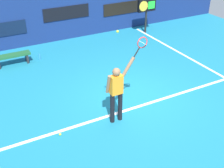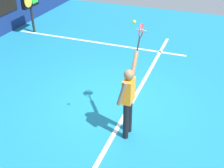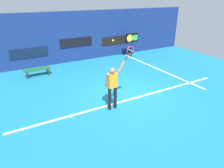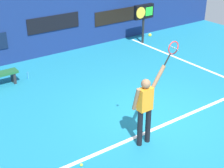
{
  "view_description": "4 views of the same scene",
  "coord_description": "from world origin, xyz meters",
  "px_view_note": "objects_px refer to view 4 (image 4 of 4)",
  "views": [
    {
      "loc": [
        -4.41,
        -6.82,
        5.16
      ],
      "look_at": [
        -1.0,
        -0.43,
        0.99
      ],
      "focal_mm": 47.15,
      "sensor_mm": 36.0,
      "label": 1
    },
    {
      "loc": [
        -6.1,
        -2.36,
        4.5
      ],
      "look_at": [
        -1.45,
        -0.6,
        1.51
      ],
      "focal_mm": 46.79,
      "sensor_mm": 36.0,
      "label": 2
    },
    {
      "loc": [
        -4.61,
        -7.04,
        4.17
      ],
      "look_at": [
        -1.05,
        -0.74,
        1.01
      ],
      "focal_mm": 33.08,
      "sensor_mm": 36.0,
      "label": 3
    },
    {
      "loc": [
        -5.58,
        -5.85,
        4.79
      ],
      "look_at": [
        -1.48,
        -0.09,
        1.39
      ],
      "focal_mm": 53.98,
      "sensor_mm": 36.0,
      "label": 4
    }
  ],
  "objects_px": {
    "tennis_racket": "(173,49)",
    "water_bottle": "(28,75)",
    "tennis_player": "(145,106)",
    "scoreboard_clock": "(144,13)",
    "tennis_ball": "(150,35)",
    "spare_ball": "(81,165)"
  },
  "relations": [
    {
      "from": "tennis_player",
      "to": "spare_ball",
      "type": "distance_m",
      "value": 1.93
    },
    {
      "from": "tennis_racket",
      "to": "spare_ball",
      "type": "height_order",
      "value": "tennis_racket"
    },
    {
      "from": "tennis_racket",
      "to": "water_bottle",
      "type": "xyz_separation_m",
      "value": [
        -1.53,
        5.1,
        -2.11
      ]
    },
    {
      "from": "tennis_player",
      "to": "scoreboard_clock",
      "type": "xyz_separation_m",
      "value": [
        4.82,
        5.73,
        0.3
      ]
    },
    {
      "from": "tennis_player",
      "to": "spare_ball",
      "type": "xyz_separation_m",
      "value": [
        -1.66,
        0.12,
        -0.97
      ]
    },
    {
      "from": "tennis_player",
      "to": "scoreboard_clock",
      "type": "relative_size",
      "value": 1.13
    },
    {
      "from": "tennis_ball",
      "to": "water_bottle",
      "type": "distance_m",
      "value": 5.83
    },
    {
      "from": "tennis_racket",
      "to": "spare_ball",
      "type": "distance_m",
      "value": 3.26
    },
    {
      "from": "scoreboard_clock",
      "to": "spare_ball",
      "type": "xyz_separation_m",
      "value": [
        -6.48,
        -5.62,
        -1.28
      ]
    },
    {
      "from": "tennis_player",
      "to": "spare_ball",
      "type": "bearing_deg",
      "value": 175.97
    },
    {
      "from": "tennis_ball",
      "to": "water_bottle",
      "type": "relative_size",
      "value": 0.28
    },
    {
      "from": "tennis_player",
      "to": "water_bottle",
      "type": "bearing_deg",
      "value": 98.8
    },
    {
      "from": "scoreboard_clock",
      "to": "water_bottle",
      "type": "distance_m",
      "value": 5.77
    },
    {
      "from": "tennis_player",
      "to": "water_bottle",
      "type": "height_order",
      "value": "tennis_player"
    },
    {
      "from": "tennis_ball",
      "to": "water_bottle",
      "type": "bearing_deg",
      "value": 98.39
    },
    {
      "from": "water_bottle",
      "to": "spare_ball",
      "type": "distance_m",
      "value": 5.05
    },
    {
      "from": "water_bottle",
      "to": "spare_ball",
      "type": "height_order",
      "value": "water_bottle"
    },
    {
      "from": "tennis_player",
      "to": "water_bottle",
      "type": "distance_m",
      "value": 5.23
    },
    {
      "from": "tennis_ball",
      "to": "scoreboard_clock",
      "type": "distance_m",
      "value": 7.69
    },
    {
      "from": "tennis_player",
      "to": "tennis_ball",
      "type": "bearing_deg",
      "value": -109.71
    },
    {
      "from": "tennis_ball",
      "to": "scoreboard_clock",
      "type": "relative_size",
      "value": 0.04
    },
    {
      "from": "water_bottle",
      "to": "tennis_player",
      "type": "bearing_deg",
      "value": -81.2
    }
  ]
}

